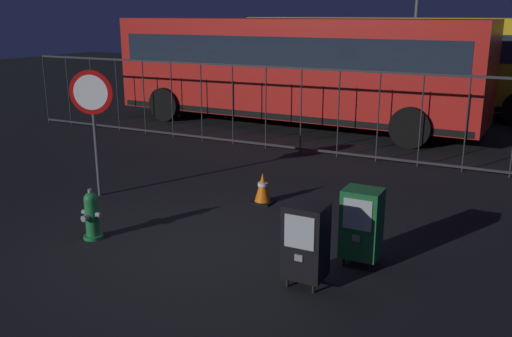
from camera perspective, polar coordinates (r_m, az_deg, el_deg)
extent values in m
plane|color=black|center=(7.90, -5.99, -8.13)|extent=(60.00, 60.00, 0.00)
cylinder|color=#1E7238|center=(8.54, -16.17, -6.64)|extent=(0.28, 0.28, 0.05)
cylinder|color=#1E7238|center=(8.43, -16.32, -4.75)|extent=(0.19, 0.19, 0.55)
sphere|color=#1E7238|center=(8.34, -16.47, -2.98)|extent=(0.19, 0.19, 0.19)
cylinder|color=gray|center=(8.31, -16.53, -2.19)|extent=(0.06, 0.06, 0.05)
cylinder|color=gray|center=(8.33, -16.97, -4.84)|extent=(0.09, 0.08, 0.09)
cylinder|color=gray|center=(8.50, -16.99, -4.24)|extent=(0.07, 0.07, 0.07)
cylinder|color=gray|center=(8.33, -15.70, -4.55)|extent=(0.07, 0.07, 0.07)
cylinder|color=black|center=(7.44, 8.90, -9.29)|extent=(0.04, 0.04, 0.12)
cylinder|color=black|center=(7.35, 11.42, -9.73)|extent=(0.04, 0.04, 0.12)
cylinder|color=black|center=(7.68, 9.57, -8.49)|extent=(0.04, 0.04, 0.12)
cylinder|color=black|center=(7.60, 12.01, -8.90)|extent=(0.04, 0.04, 0.12)
cube|color=#19602D|center=(7.32, 10.67, -5.46)|extent=(0.48, 0.40, 0.90)
cube|color=#B2B7BF|center=(7.07, 10.25, -4.64)|extent=(0.36, 0.01, 0.40)
cube|color=gray|center=(7.18, 10.13, -7.01)|extent=(0.10, 0.02, 0.08)
cylinder|color=black|center=(6.84, 3.19, -11.43)|extent=(0.04, 0.04, 0.12)
cylinder|color=black|center=(6.73, 5.86, -11.99)|extent=(0.04, 0.04, 0.12)
cylinder|color=black|center=(7.07, 4.13, -10.50)|extent=(0.04, 0.04, 0.12)
cylinder|color=black|center=(6.96, 6.72, -11.02)|extent=(0.04, 0.04, 0.12)
cube|color=black|center=(6.68, 5.07, -7.32)|extent=(0.48, 0.40, 0.90)
cube|color=#B2B7BF|center=(6.44, 4.41, -6.49)|extent=(0.36, 0.01, 0.40)
cube|color=gray|center=(6.56, 4.34, -9.04)|extent=(0.10, 0.02, 0.08)
cylinder|color=#4C4F54|center=(10.17, -16.01, 3.27)|extent=(0.06, 0.06, 2.20)
cylinder|color=red|center=(10.04, -16.40, 7.43)|extent=(0.71, 0.31, 0.76)
cylinder|color=white|center=(10.03, -16.45, 7.42)|extent=(0.56, 0.23, 0.60)
cube|color=black|center=(9.69, 0.67, -3.39)|extent=(0.36, 0.36, 0.03)
cone|color=orange|center=(9.61, 0.68, -1.90)|extent=(0.28, 0.28, 0.50)
cylinder|color=white|center=(9.59, 0.68, -1.61)|extent=(0.17, 0.17, 0.06)
cube|color=#2D2D33|center=(12.53, 8.54, 9.85)|extent=(18.00, 0.04, 0.05)
cube|color=#2D2D33|center=(12.84, 8.21, 1.61)|extent=(18.00, 0.04, 0.05)
cylinder|color=#2D2D33|center=(17.71, -20.58, 7.57)|extent=(0.03, 0.03, 2.00)
cylinder|color=#2D2D33|center=(17.06, -18.51, 7.49)|extent=(0.03, 0.03, 2.00)
cylinder|color=#2D2D33|center=(16.43, -16.29, 7.38)|extent=(0.03, 0.03, 2.00)
cylinder|color=#2D2D33|center=(15.83, -13.89, 7.26)|extent=(0.03, 0.03, 2.00)
cylinder|color=#2D2D33|center=(15.26, -11.31, 7.12)|extent=(0.03, 0.03, 2.00)
cylinder|color=#2D2D33|center=(14.72, -8.53, 6.95)|extent=(0.03, 0.03, 2.00)
cylinder|color=#2D2D33|center=(14.22, -5.56, 6.74)|extent=(0.03, 0.03, 2.00)
cylinder|color=#2D2D33|center=(13.75, -2.38, 6.51)|extent=(0.03, 0.03, 2.00)
cylinder|color=#2D2D33|center=(13.34, 1.00, 6.23)|extent=(0.03, 0.03, 2.00)
cylinder|color=#2D2D33|center=(12.97, 4.59, 5.92)|extent=(0.03, 0.03, 2.00)
cylinder|color=#2D2D33|center=(12.66, 8.37, 5.57)|extent=(0.03, 0.03, 2.00)
cylinder|color=#2D2D33|center=(12.40, 12.31, 5.17)|extent=(0.03, 0.03, 2.00)
cylinder|color=#2D2D33|center=(12.21, 16.39, 4.73)|extent=(0.03, 0.03, 2.00)
cylinder|color=#2D2D33|center=(12.08, 20.58, 4.26)|extent=(0.03, 0.03, 2.00)
cube|color=red|center=(16.20, 3.90, 10.26)|extent=(10.56, 2.77, 2.65)
cube|color=#1E2838|center=(16.16, 3.93, 11.95)|extent=(9.93, 2.77, 0.80)
cube|color=black|center=(16.36, 3.82, 5.99)|extent=(10.35, 2.77, 0.16)
cylinder|color=black|center=(14.00, 15.40, 4.04)|extent=(1.01, 0.31, 1.00)
cylinder|color=black|center=(16.41, 17.49, 5.51)|extent=(1.01, 0.31, 1.00)
cylinder|color=black|center=(17.19, -9.23, 6.46)|extent=(1.01, 0.31, 1.00)
cylinder|color=black|center=(19.20, -4.64, 7.55)|extent=(1.01, 0.31, 1.00)
cube|color=gold|center=(19.40, 14.88, 10.66)|extent=(10.53, 2.64, 2.65)
cube|color=#1E2838|center=(19.37, 14.98, 12.06)|extent=(9.90, 2.65, 0.80)
cube|color=black|center=(19.53, 14.63, 7.08)|extent=(10.32, 2.65, 0.16)
cylinder|color=black|center=(19.54, 3.14, 7.71)|extent=(1.00, 0.29, 1.00)
cylinder|color=black|center=(21.82, 5.95, 8.47)|extent=(1.00, 0.29, 1.00)
cylinder|color=#4C4F54|center=(22.10, 16.05, 15.94)|extent=(0.14, 0.14, 7.06)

